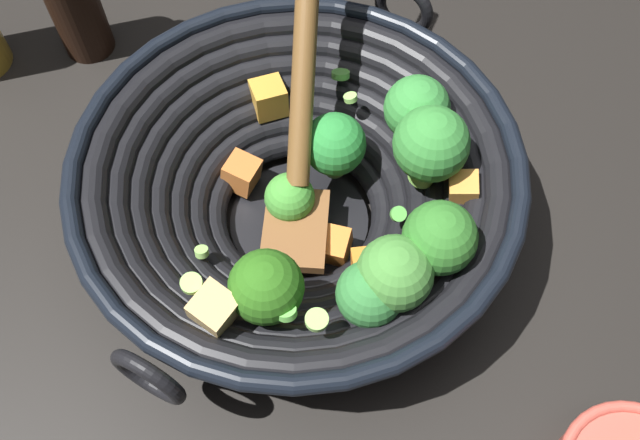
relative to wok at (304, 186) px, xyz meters
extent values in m
plane|color=black|center=(0.00, 0.00, -0.07)|extent=(4.00, 4.00, 0.00)
cylinder|color=black|center=(0.00, 0.00, -0.06)|extent=(0.12, 0.12, 0.01)
torus|color=black|center=(0.00, 0.00, -0.05)|extent=(0.17, 0.17, 0.02)
torus|color=black|center=(0.00, 0.00, -0.04)|extent=(0.19, 0.19, 0.02)
torus|color=black|center=(0.00, 0.00, -0.03)|extent=(0.22, 0.22, 0.02)
torus|color=black|center=(0.00, 0.00, -0.02)|extent=(0.24, 0.24, 0.02)
torus|color=black|center=(0.00, 0.00, 0.00)|extent=(0.27, 0.27, 0.02)
torus|color=black|center=(0.00, 0.00, 0.01)|extent=(0.30, 0.30, 0.02)
torus|color=black|center=(0.00, 0.00, 0.02)|extent=(0.32, 0.32, 0.02)
torus|color=black|center=(0.00, 0.00, 0.03)|extent=(0.34, 0.34, 0.01)
torus|color=black|center=(0.12, 0.13, 0.03)|extent=(0.05, 0.04, 0.05)
torus|color=black|center=(-0.11, -0.14, 0.03)|extent=(0.05, 0.04, 0.05)
cylinder|color=#6FA745|center=(-0.09, 0.01, 0.00)|extent=(0.03, 0.02, 0.03)
sphere|color=#368737|center=(-0.09, 0.01, 0.04)|extent=(0.06, 0.06, 0.06)
cylinder|color=#7EBA4A|center=(-0.02, 0.11, -0.01)|extent=(0.02, 0.02, 0.01)
sphere|color=#337C39|center=(-0.02, 0.11, 0.02)|extent=(0.05, 0.05, 0.05)
cylinder|color=#78A243|center=(-0.10, -0.04, -0.01)|extent=(0.02, 0.02, 0.02)
sphere|color=#378A3B|center=(-0.10, -0.04, 0.02)|extent=(0.05, 0.05, 0.05)
cylinder|color=#6AB446|center=(0.01, -0.01, -0.05)|extent=(0.02, 0.02, 0.02)
sphere|color=green|center=(0.01, -0.01, -0.02)|extent=(0.04, 0.04, 0.04)
cylinder|color=#6EA440|center=(-0.08, 0.08, 0.01)|extent=(0.02, 0.02, 0.02)
sphere|color=#317529|center=(-0.08, 0.08, 0.04)|extent=(0.05, 0.05, 0.05)
cylinder|color=olive|center=(0.04, 0.09, 0.00)|extent=(0.02, 0.02, 0.02)
sphere|color=#2C6718|center=(0.04, 0.09, 0.03)|extent=(0.05, 0.05, 0.05)
cylinder|color=#669348|center=(-0.03, -0.03, -0.03)|extent=(0.02, 0.02, 0.02)
sphere|color=#2A8637|center=(-0.03, -0.03, 0.00)|extent=(0.05, 0.05, 0.05)
cylinder|color=#80AD4F|center=(-0.04, 0.10, 0.00)|extent=(0.02, 0.02, 0.02)
sphere|color=#478B39|center=(-0.04, 0.10, 0.03)|extent=(0.05, 0.05, 0.05)
cube|color=orange|center=(-0.11, 0.03, 0.01)|extent=(0.03, 0.03, 0.02)
cube|color=orange|center=(0.05, -0.05, -0.04)|extent=(0.04, 0.04, 0.03)
cube|color=gold|center=(0.01, -0.10, -0.01)|extent=(0.03, 0.03, 0.03)
cube|color=orange|center=(-0.08, 0.08, 0.02)|extent=(0.03, 0.03, 0.03)
cube|color=orange|center=(-0.04, 0.07, -0.02)|extent=(0.03, 0.03, 0.03)
cube|color=tan|center=(0.08, 0.10, 0.03)|extent=(0.04, 0.04, 0.03)
cube|color=orange|center=(-0.02, 0.03, -0.04)|extent=(0.04, 0.04, 0.03)
cube|color=orange|center=(-0.06, 0.09, 0.01)|extent=(0.04, 0.04, 0.03)
cylinder|color=#99D166|center=(-0.05, -0.07, 0.01)|extent=(0.02, 0.02, 0.01)
cylinder|color=#99D166|center=(0.09, 0.08, 0.03)|extent=(0.02, 0.02, 0.01)
cylinder|color=#6BC651|center=(0.03, 0.11, 0.03)|extent=(0.02, 0.02, 0.01)
cylinder|color=#99D166|center=(0.00, 0.03, -0.04)|extent=(0.02, 0.02, 0.01)
cylinder|color=#56B247|center=(-0.07, 0.04, 0.00)|extent=(0.01, 0.01, 0.01)
cylinder|color=#6BC651|center=(-0.05, -0.10, 0.01)|extent=(0.02, 0.02, 0.01)
cylinder|color=#99D166|center=(0.01, 0.12, 0.04)|extent=(0.02, 0.02, 0.01)
cylinder|color=#99D166|center=(0.01, -0.02, -0.04)|extent=(0.02, 0.02, 0.01)
cylinder|color=#99D166|center=(0.08, 0.04, -0.01)|extent=(0.01, 0.01, 0.01)
cube|color=brown|center=(0.01, 0.02, -0.03)|extent=(0.07, 0.08, 0.01)
camera|label=1|loc=(0.04, 0.27, 0.44)|focal=38.04mm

